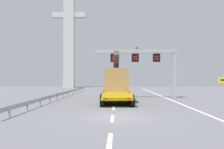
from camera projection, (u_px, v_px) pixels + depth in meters
name	position (u px, v px, depth m)	size (l,w,h in m)	color
ground	(118.00, 117.00, 15.63)	(112.00, 112.00, 0.00)	#5B5B60
lane_markings	(115.00, 95.00, 36.47)	(0.20, 56.27, 0.01)	silver
edge_line_right	(171.00, 100.00, 27.49)	(0.20, 63.00, 0.01)	silver
overhead_lane_gantry	(146.00, 59.00, 30.62)	(10.61, 0.90, 6.51)	#9EA0A5
heavy_haul_truck_yellow	(116.00, 83.00, 28.52)	(3.31, 14.12, 5.30)	yellow
guardrail_left	(65.00, 93.00, 32.16)	(0.13, 36.75, 0.76)	#999EA3
bridge_pylon_distant	(69.00, 28.00, 64.54)	(9.00, 2.00, 31.53)	#B7B7B2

